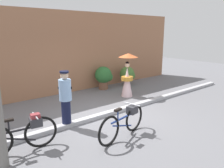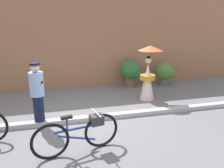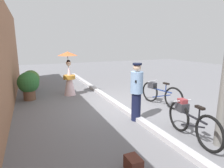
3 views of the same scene
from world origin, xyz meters
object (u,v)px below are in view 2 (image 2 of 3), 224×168
(potted_plant_small, at_px, (165,72))
(potted_plant_by_door, at_px, (131,71))
(person_with_parasol, at_px, (148,73))
(bicycle_near_officer, at_px, (80,133))
(person_officer, at_px, (37,93))

(potted_plant_small, bearing_deg, potted_plant_by_door, 175.92)
(person_with_parasol, height_order, potted_plant_by_door, person_with_parasol)
(bicycle_near_officer, relative_size, potted_plant_small, 1.86)
(person_officer, bearing_deg, potted_plant_small, 28.62)
(bicycle_near_officer, xyz_separation_m, person_officer, (-0.86, 1.47, 0.44))
(potted_plant_by_door, relative_size, potted_plant_small, 1.13)
(bicycle_near_officer, bearing_deg, person_with_parasol, 45.88)
(person_officer, height_order, potted_plant_small, person_officer)
(potted_plant_by_door, bearing_deg, bicycle_near_officer, -120.90)
(person_with_parasol, bearing_deg, potted_plant_by_door, 92.23)
(bicycle_near_officer, bearing_deg, potted_plant_by_door, 59.10)
(bicycle_near_officer, xyz_separation_m, potted_plant_small, (3.94, 4.09, 0.11))
(person_with_parasol, xyz_separation_m, potted_plant_small, (1.37, 1.44, -0.37))
(person_with_parasol, distance_m, potted_plant_by_door, 1.57)
(person_with_parasol, xyz_separation_m, potted_plant_by_door, (-0.06, 1.54, -0.29))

